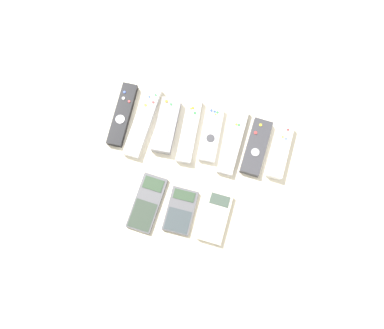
% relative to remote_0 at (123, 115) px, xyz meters
% --- Properties ---
extents(ground_plane, '(3.00, 3.00, 0.00)m').
position_rel_remote_0_xyz_m(ground_plane, '(0.23, -0.13, -0.01)').
color(ground_plane, beige).
extents(remote_0, '(0.05, 0.19, 0.02)m').
position_rel_remote_0_xyz_m(remote_0, '(0.00, 0.00, 0.00)').
color(remote_0, black).
rests_on(remote_0, ground_plane).
extents(remote_1, '(0.06, 0.22, 0.02)m').
position_rel_remote_0_xyz_m(remote_1, '(0.06, -0.01, 0.00)').
color(remote_1, white).
rests_on(remote_1, ground_plane).
extents(remote_2, '(0.06, 0.16, 0.03)m').
position_rel_remote_0_xyz_m(remote_2, '(0.13, -0.00, 0.00)').
color(remote_2, gray).
rests_on(remote_2, ground_plane).
extents(remote_3, '(0.05, 0.19, 0.03)m').
position_rel_remote_0_xyz_m(remote_3, '(0.20, -0.00, 0.00)').
color(remote_3, silver).
rests_on(remote_3, ground_plane).
extents(remote_4, '(0.05, 0.16, 0.02)m').
position_rel_remote_0_xyz_m(remote_4, '(0.26, 0.00, -0.00)').
color(remote_4, silver).
rests_on(remote_4, ground_plane).
extents(remote_5, '(0.05, 0.20, 0.02)m').
position_rel_remote_0_xyz_m(remote_5, '(0.33, -0.00, -0.00)').
color(remote_5, '#B7B7BC').
rests_on(remote_5, ground_plane).
extents(remote_6, '(0.06, 0.17, 0.02)m').
position_rel_remote_0_xyz_m(remote_6, '(0.39, -0.00, 0.00)').
color(remote_6, '#333338').
rests_on(remote_6, ground_plane).
extents(remote_7, '(0.05, 0.16, 0.03)m').
position_rel_remote_0_xyz_m(remote_7, '(0.46, 0.00, 0.00)').
color(remote_7, white).
rests_on(remote_7, ground_plane).
extents(calculator_0, '(0.08, 0.16, 0.01)m').
position_rel_remote_0_xyz_m(calculator_0, '(0.14, -0.23, -0.00)').
color(calculator_0, '#4C4C51').
rests_on(calculator_0, ground_plane).
extents(calculator_1, '(0.07, 0.12, 0.02)m').
position_rel_remote_0_xyz_m(calculator_1, '(0.23, -0.23, -0.00)').
color(calculator_1, '#4C4C51').
rests_on(calculator_1, ground_plane).
extents(calculator_2, '(0.07, 0.14, 0.02)m').
position_rel_remote_0_xyz_m(calculator_2, '(0.32, -0.22, -0.00)').
color(calculator_2, beige).
rests_on(calculator_2, ground_plane).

